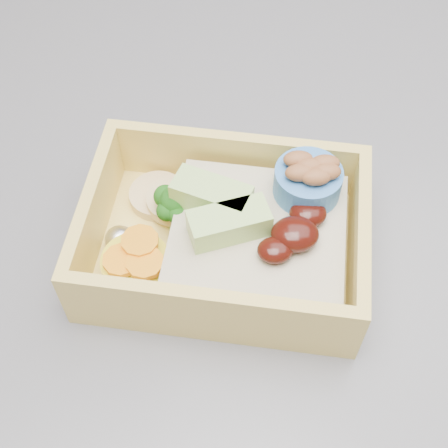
{
  "coord_description": "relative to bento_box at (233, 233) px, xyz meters",
  "views": [
    {
      "loc": [
        -0.08,
        -0.28,
        1.27
      ],
      "look_at": [
        -0.06,
        -0.05,
        0.95
      ],
      "focal_mm": 50.0,
      "sensor_mm": 36.0,
      "label": 1
    }
  ],
  "objects": [
    {
      "name": "bento_box",
      "position": [
        0.0,
        0.0,
        0.0
      ],
      "size": [
        0.2,
        0.16,
        0.06
      ],
      "rotation": [
        0.0,
        0.0,
        -0.2
      ],
      "color": "#E7C85F",
      "rests_on": "island"
    }
  ]
}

